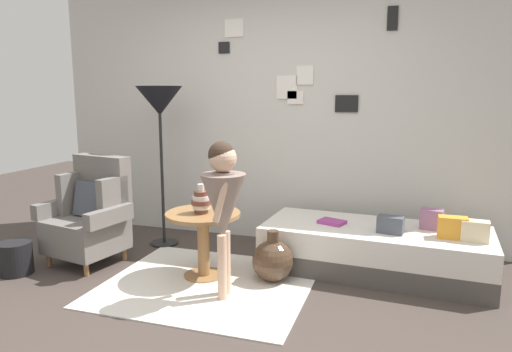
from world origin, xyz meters
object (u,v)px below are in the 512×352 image
(daybed, at_px, (374,250))
(floor_lamp, at_px, (160,106))
(person_child, at_px, (223,199))
(book_on_daybed, at_px, (332,222))
(armchair, at_px, (91,215))
(side_table, at_px, (203,230))
(demijohn_near, at_px, (273,260))
(vase_striped, at_px, (201,201))
(magazine_basket, at_px, (16,258))

(daybed, xyz_separation_m, floor_lamp, (-2.11, 0.11, 1.21))
(person_child, bearing_deg, book_on_daybed, 52.96)
(armchair, relative_size, side_table, 1.55)
(floor_lamp, xyz_separation_m, demijohn_near, (1.33, -0.58, -1.23))
(person_child, bearing_deg, demijohn_near, 57.81)
(demijohn_near, bearing_deg, vase_striped, -169.05)
(daybed, relative_size, magazine_basket, 6.95)
(floor_lamp, bearing_deg, side_table, -41.91)
(book_on_daybed, bearing_deg, armchair, -165.98)
(person_child, bearing_deg, vase_striped, 136.26)
(floor_lamp, xyz_separation_m, book_on_daybed, (1.74, -0.11, -1.00))
(book_on_daybed, xyz_separation_m, demijohn_near, (-0.41, -0.47, -0.24))
(armchair, distance_m, daybed, 2.57)
(book_on_daybed, bearing_deg, floor_lamp, 176.46)
(vase_striped, distance_m, floor_lamp, 1.26)
(armchair, xyz_separation_m, book_on_daybed, (2.13, 0.53, -0.02))
(vase_striped, bearing_deg, armchair, 177.31)
(daybed, relative_size, demijohn_near, 4.51)
(floor_lamp, height_order, person_child, floor_lamp)
(floor_lamp, relative_size, book_on_daybed, 7.30)
(side_table, xyz_separation_m, floor_lamp, (-0.75, 0.67, 1.00))
(side_table, height_order, magazine_basket, side_table)
(side_table, relative_size, book_on_daybed, 2.84)
(daybed, xyz_separation_m, magazine_basket, (-2.93, -1.00, -0.06))
(floor_lamp, bearing_deg, vase_striped, -42.90)
(vase_striped, bearing_deg, demijohn_near, 10.95)
(armchair, height_order, daybed, armchair)
(demijohn_near, bearing_deg, side_table, -170.82)
(daybed, height_order, floor_lamp, floor_lamp)
(floor_lamp, distance_m, person_child, 1.59)
(vase_striped, height_order, person_child, person_child)
(side_table, xyz_separation_m, magazine_basket, (-1.57, -0.44, -0.27))
(person_child, distance_m, demijohn_near, 0.77)
(side_table, bearing_deg, person_child, -45.92)
(book_on_daybed, relative_size, magazine_basket, 0.79)
(side_table, bearing_deg, demijohn_near, 9.18)
(book_on_daybed, bearing_deg, demijohn_near, -130.90)
(floor_lamp, bearing_deg, daybed, -2.96)
(daybed, relative_size, side_table, 3.12)
(daybed, distance_m, person_child, 1.49)
(book_on_daybed, distance_m, magazine_basket, 2.76)
(armchair, xyz_separation_m, floor_lamp, (0.39, 0.64, 0.97))
(vase_striped, bearing_deg, person_child, -43.74)
(magazine_basket, bearing_deg, side_table, 15.64)
(book_on_daybed, bearing_deg, daybed, -0.27)
(daybed, bearing_deg, person_child, -139.66)
(book_on_daybed, bearing_deg, side_table, -150.27)
(daybed, relative_size, book_on_daybed, 8.85)
(side_table, xyz_separation_m, person_child, (0.32, -0.33, 0.36))
(floor_lamp, xyz_separation_m, magazine_basket, (-0.82, -1.11, -1.27))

